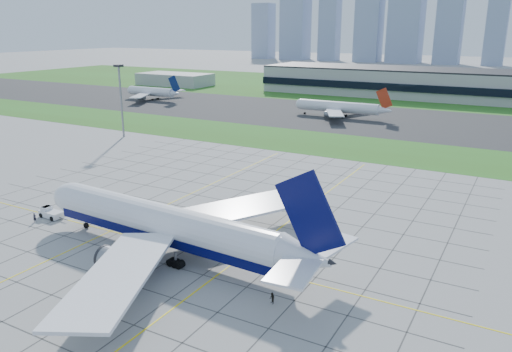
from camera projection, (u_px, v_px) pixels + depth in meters
The scene contains 15 objects.
ground at pixel (158, 238), 93.60m from camera, with size 1400.00×1400.00×0.00m, color #9A9B95.
grass_median at pixel (331, 144), 168.93m from camera, with size 700.00×35.00×0.04m, color #315F1B.
asphalt_taxiway at pixel (377, 119), 214.97m from camera, with size 700.00×75.00×0.04m, color #383838.
grass_far at pixel (427, 92), 307.04m from camera, with size 700.00×145.00×0.04m, color #315F1B.
apron_markings at pixel (194, 219), 102.68m from camera, with size 120.00×130.00×0.03m.
terminal at pixel (497, 87), 265.08m from camera, with size 260.00×43.00×15.80m.
service_block at pixel (175, 79), 343.00m from camera, with size 50.00×25.00×8.00m, color #B7B7B2.
light_mast at pixel (120, 92), 176.11m from camera, with size 2.50×2.50×25.60m.
city_skyline at pixel (475, 7), 516.11m from camera, with size 523.00×32.40×160.00m.
airliner at pixel (166, 225), 85.69m from camera, with size 61.53×62.23×19.36m.
pushback_tug at pixel (50, 213), 103.50m from camera, with size 7.81×2.97×2.16m.
crew_near at pixel (35, 218), 100.95m from camera, with size 0.68×0.45×1.87m, color black.
crew_far at pixel (272, 298), 70.92m from camera, with size 0.84×0.65×1.73m, color black.
distant_jet_0 at pixel (152, 92), 272.05m from camera, with size 33.84×42.66×14.08m.
distant_jet_1 at pixel (340, 107), 219.12m from camera, with size 41.71×42.66×14.08m.
Camera 1 is at (58.28, -66.45, 37.77)m, focal length 35.00 mm.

